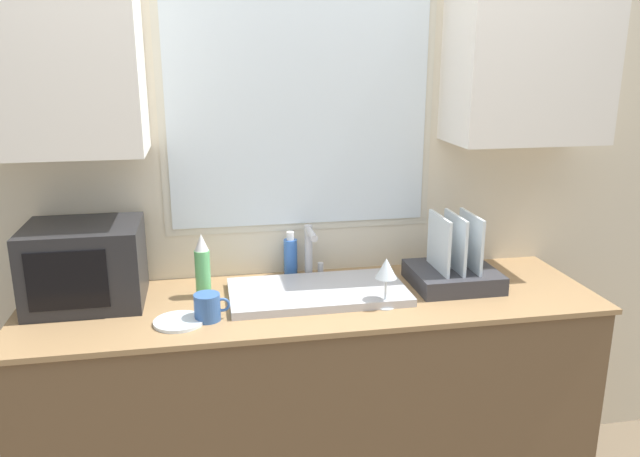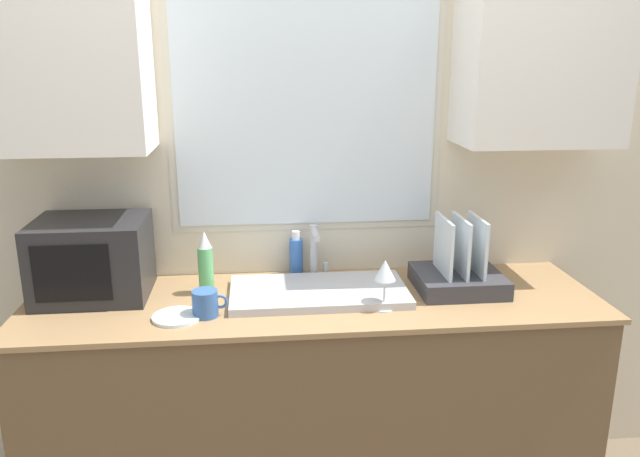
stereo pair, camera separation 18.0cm
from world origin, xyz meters
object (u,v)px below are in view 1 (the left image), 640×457
spray_bottle (203,267)px  wine_glass (386,270)px  microwave (85,264)px  dish_rack (453,270)px  soap_bottle (291,256)px  mug_near_sink (208,307)px  faucet (310,248)px

spray_bottle → wine_glass: bearing=-19.1°
microwave → wine_glass: 1.10m
microwave → dish_rack: (1.40, -0.08, -0.09)m
soap_bottle → mug_near_sink: bearing=-131.3°
mug_near_sink → wine_glass: (0.64, -0.00, 0.10)m
faucet → spray_bottle: (-0.43, -0.12, -0.01)m
microwave → soap_bottle: size_ratio=2.16×
dish_rack → spray_bottle: dish_rack is taller
spray_bottle → soap_bottle: bearing=25.6°
spray_bottle → mug_near_sink: (0.01, -0.22, -0.07)m
microwave → mug_near_sink: size_ratio=3.28×
spray_bottle → soap_bottle: spray_bottle is taller
faucet → soap_bottle: size_ratio=1.18×
faucet → dish_rack: bearing=-17.9°
spray_bottle → dish_rack: bearing=-3.5°
microwave → soap_bottle: 0.80m
spray_bottle → mug_near_sink: spray_bottle is taller
faucet → wine_glass: (0.22, -0.34, 0.01)m
soap_bottle → mug_near_sink: (-0.34, -0.39, -0.04)m
faucet → spray_bottle: 0.45m
soap_bottle → mug_near_sink: size_ratio=1.52×
faucet → soap_bottle: (-0.07, 0.05, -0.05)m
faucet → mug_near_sink: bearing=-141.1°
mug_near_sink → wine_glass: size_ratio=0.66×
microwave → dish_rack: size_ratio=1.24×
dish_rack → mug_near_sink: dish_rack is taller
faucet → microwave: bearing=-173.6°
dish_rack → mug_near_sink: (-0.96, -0.16, -0.02)m
wine_glass → microwave: bearing=167.1°
mug_near_sink → wine_glass: 0.64m
mug_near_sink → microwave: bearing=150.9°
mug_near_sink → wine_glass: bearing=-0.3°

